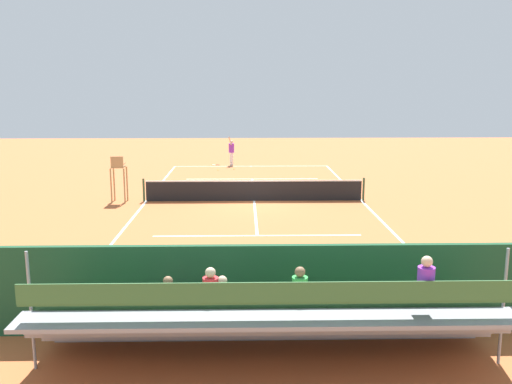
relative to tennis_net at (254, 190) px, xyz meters
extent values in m
plane|color=#BC6033|center=(0.00, 0.00, -0.50)|extent=(60.00, 60.00, 0.00)
cube|color=white|center=(0.00, -11.00, -0.50)|extent=(10.00, 0.10, 0.01)
cube|color=white|center=(0.00, 11.00, -0.50)|extent=(10.00, 0.10, 0.01)
cube|color=white|center=(-5.00, 0.00, -0.50)|extent=(0.10, 22.00, 0.01)
cube|color=white|center=(5.00, 0.00, -0.50)|extent=(0.10, 22.00, 0.01)
cube|color=white|center=(0.00, -6.05, -0.50)|extent=(7.50, 0.10, 0.01)
cube|color=white|center=(0.00, 6.05, -0.50)|extent=(7.50, 0.10, 0.01)
cube|color=white|center=(0.00, 0.00, -0.50)|extent=(0.10, 12.10, 0.01)
cube|color=white|center=(0.00, -11.00, -0.50)|extent=(0.10, 0.30, 0.01)
cube|color=black|center=(0.00, 0.00, -0.05)|extent=(10.00, 0.02, 0.91)
cube|color=white|center=(0.00, 0.00, 0.44)|extent=(10.00, 0.04, 0.06)
cylinder|color=#2D5133|center=(-5.10, 0.00, 0.03)|extent=(0.10, 0.10, 1.07)
cylinder|color=#2D5133|center=(5.10, 0.00, 0.03)|extent=(0.10, 0.10, 1.07)
cube|color=#1E4C2D|center=(0.00, 14.00, 0.50)|extent=(18.00, 0.16, 2.00)
cube|color=gray|center=(0.00, 14.35, -0.28)|extent=(9.00, 0.10, 0.45)
cube|color=gray|center=(0.00, 14.70, -0.09)|extent=(9.00, 0.80, 0.08)
cube|color=gray|center=(0.00, 14.32, -0.28)|extent=(9.00, 0.04, 0.45)
cube|color=#386B38|center=(0.00, 14.80, 0.33)|extent=(8.60, 0.36, 0.04)
cube|color=#386B38|center=(0.00, 14.98, 0.53)|extent=(8.60, 0.03, 0.36)
cube|color=gray|center=(0.00, 15.50, 0.36)|extent=(9.00, 0.80, 0.08)
cube|color=gray|center=(0.00, 15.12, 0.17)|extent=(9.00, 0.04, 0.45)
cube|color=#386B38|center=(0.00, 15.60, 0.78)|extent=(8.60, 0.36, 0.04)
cube|color=#386B38|center=(0.00, 15.78, 0.98)|extent=(8.60, 0.03, 0.36)
cube|color=gray|center=(0.00, 16.30, 0.81)|extent=(9.00, 0.80, 0.08)
cube|color=gray|center=(0.00, 15.92, 0.62)|extent=(9.00, 0.04, 0.45)
cube|color=#386B38|center=(0.00, 16.40, 1.23)|extent=(8.60, 0.36, 0.04)
cube|color=#386B38|center=(0.00, 16.58, 1.43)|extent=(8.60, 0.03, 0.36)
cylinder|color=gray|center=(-4.50, 15.50, 0.67)|extent=(0.06, 0.06, 2.35)
cylinder|color=gray|center=(4.50, 15.50, 0.67)|extent=(0.06, 0.06, 2.35)
cube|color=#2D2D33|center=(-0.57, 15.43, 0.82)|extent=(0.32, 0.40, 0.12)
cylinder|color=green|center=(-0.57, 15.55, 1.10)|extent=(0.30, 0.30, 0.45)
sphere|color=#8C6647|center=(-0.57, 15.55, 1.43)|extent=(0.20, 0.20, 0.20)
cube|color=#2D2D33|center=(1.10, 15.43, 0.82)|extent=(0.32, 0.40, 0.12)
cylinder|color=red|center=(1.10, 15.55, 1.10)|extent=(0.30, 0.30, 0.45)
sphere|color=beige|center=(1.10, 15.55, 1.43)|extent=(0.20, 0.20, 0.20)
cube|color=#2D2D33|center=(-2.68, 16.23, 1.27)|extent=(0.32, 0.40, 0.12)
cylinder|color=purple|center=(-2.68, 16.35, 1.55)|extent=(0.30, 0.30, 0.45)
sphere|color=beige|center=(-2.68, 16.35, 1.88)|extent=(0.20, 0.20, 0.20)
cube|color=#2D2D33|center=(2.01, 14.63, 0.37)|extent=(0.32, 0.40, 0.12)
cylinder|color=pink|center=(2.01, 14.75, 0.65)|extent=(0.30, 0.30, 0.45)
sphere|color=#8C6647|center=(2.01, 14.75, 0.98)|extent=(0.20, 0.20, 0.20)
cube|color=#2D2D33|center=(0.92, 14.63, 0.37)|extent=(0.32, 0.40, 0.12)
cylinder|color=#9399A3|center=(0.92, 14.75, 0.65)|extent=(0.30, 0.30, 0.45)
sphere|color=beige|center=(0.92, 14.75, 0.98)|extent=(0.20, 0.20, 0.20)
cylinder|color=#A88456|center=(5.90, -0.23, 0.30)|extent=(0.07, 0.07, 1.60)
cylinder|color=#A88456|center=(6.50, -0.23, 0.30)|extent=(0.07, 0.07, 1.60)
cylinder|color=#A88456|center=(5.90, 0.37, 0.30)|extent=(0.07, 0.07, 1.60)
cylinder|color=#A88456|center=(6.50, 0.37, 0.30)|extent=(0.07, 0.07, 1.60)
cube|color=#A88456|center=(6.20, 0.07, 1.13)|extent=(0.56, 0.56, 0.06)
cube|color=#A88456|center=(6.20, 0.31, 1.40)|extent=(0.56, 0.06, 0.48)
cube|color=#A88456|center=(5.94, 0.07, 1.28)|extent=(0.04, 0.48, 0.04)
cube|color=#A88456|center=(6.46, 0.07, 1.28)|extent=(0.04, 0.48, 0.04)
cube|color=#234C2D|center=(-1.72, 13.20, -0.05)|extent=(1.80, 0.40, 0.05)
cylinder|color=#234C2D|center=(-2.47, 13.20, -0.28)|extent=(0.06, 0.06, 0.45)
cylinder|color=#234C2D|center=(-0.97, 13.20, -0.28)|extent=(0.06, 0.06, 0.45)
cube|color=#234C2D|center=(-1.72, 13.38, 0.25)|extent=(1.80, 0.04, 0.36)
cube|color=black|center=(0.26, 13.40, -0.32)|extent=(0.90, 0.36, 0.36)
cylinder|color=white|center=(1.25, -11.59, -0.08)|extent=(0.14, 0.14, 0.85)
cylinder|color=white|center=(1.33, -11.38, -0.08)|extent=(0.14, 0.14, 0.85)
cylinder|color=purple|center=(1.29, -11.48, 0.65)|extent=(0.46, 0.46, 0.60)
sphere|color=beige|center=(1.29, -11.48, 1.06)|extent=(0.22, 0.22, 0.22)
cylinder|color=beige|center=(1.37, -11.28, 1.15)|extent=(0.26, 0.17, 0.55)
cylinder|color=beige|center=(1.21, -11.69, 0.68)|extent=(0.12, 0.12, 0.50)
cylinder|color=black|center=(2.23, -11.54, -0.49)|extent=(0.27, 0.12, 0.03)
torus|color=#D8CC4C|center=(2.49, -11.63, -0.49)|extent=(0.39, 0.39, 0.02)
cylinder|color=white|center=(2.49, -11.63, -0.49)|extent=(0.25, 0.25, 0.00)
sphere|color=#CCDB33|center=(1.10, -9.65, -0.47)|extent=(0.07, 0.07, 0.07)
sphere|color=#CCDB33|center=(2.09, -9.22, -0.47)|extent=(0.07, 0.07, 0.07)
camera|label=1|loc=(0.47, 25.55, 4.91)|focal=39.43mm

